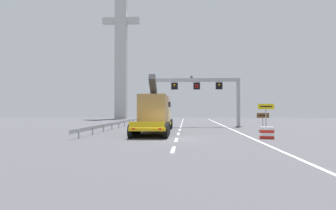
% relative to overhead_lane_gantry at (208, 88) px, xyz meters
% --- Properties ---
extents(ground, '(112.00, 112.00, 0.00)m').
position_rel_overhead_lane_gantry_xyz_m(ground, '(-3.97, -15.41, -5.06)').
color(ground, '#4C4C51').
extents(lane_markings, '(0.20, 54.11, 0.01)m').
position_rel_overhead_lane_gantry_xyz_m(lane_markings, '(-3.54, 4.35, -5.06)').
color(lane_markings, silver).
rests_on(lane_markings, ground).
extents(edge_line_right, '(0.20, 63.00, 0.01)m').
position_rel_overhead_lane_gantry_xyz_m(edge_line_right, '(2.23, -3.41, -5.06)').
color(edge_line_right, silver).
rests_on(edge_line_right, ground).
extents(overhead_lane_gantry, '(11.29, 0.90, 6.58)m').
position_rel_overhead_lane_gantry_xyz_m(overhead_lane_gantry, '(0.00, 0.00, 0.00)').
color(overhead_lane_gantry, '#9EA0A5').
rests_on(overhead_lane_gantry, ground).
extents(heavy_haul_truck_yellow, '(3.18, 14.10, 5.30)m').
position_rel_overhead_lane_gantry_xyz_m(heavy_haul_truck_yellow, '(-5.85, -8.08, -3.08)').
color(heavy_haul_truck_yellow, yellow).
rests_on(heavy_haul_truck_yellow, ground).
extents(exit_sign_yellow, '(1.63, 0.15, 2.81)m').
position_rel_overhead_lane_gantry_xyz_m(exit_sign_yellow, '(5.32, -7.35, -2.91)').
color(exit_sign_yellow, '#9EA0A5').
rests_on(exit_sign_yellow, ground).
extents(tourist_info_sign_brown, '(1.32, 0.15, 1.85)m').
position_rel_overhead_lane_gantry_xyz_m(tourist_info_sign_brown, '(5.49, -5.52, -3.68)').
color(tourist_info_sign_brown, '#9EA0A5').
rests_on(tourist_info_sign_brown, ground).
extents(crash_barrier_striped, '(1.03, 0.57, 0.90)m').
position_rel_overhead_lane_gantry_xyz_m(crash_barrier_striped, '(3.29, -15.02, -4.61)').
color(crash_barrier_striped, red).
rests_on(crash_barrier_striped, ground).
extents(guardrail_left, '(0.13, 35.89, 0.76)m').
position_rel_overhead_lane_gantry_xyz_m(guardrail_left, '(-11.09, 0.54, -4.50)').
color(guardrail_left, '#999EA3').
rests_on(guardrail_left, ground).
extents(bridge_pylon_distant, '(9.00, 2.00, 38.53)m').
position_rel_overhead_lane_gantry_xyz_m(bridge_pylon_distant, '(-18.69, 31.57, 14.60)').
color(bridge_pylon_distant, '#B7B7B2').
rests_on(bridge_pylon_distant, ground).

